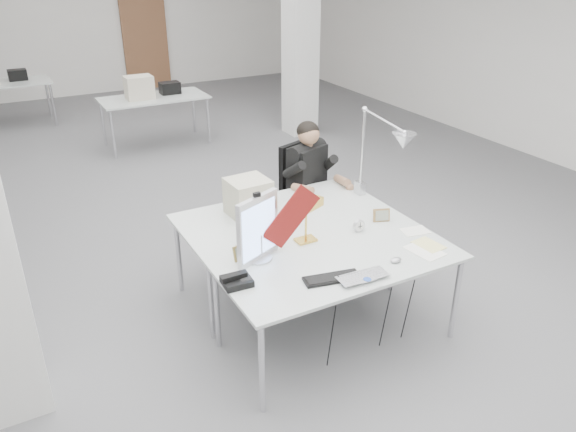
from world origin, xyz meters
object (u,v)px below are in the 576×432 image
at_px(seated_person, 308,166).
at_px(laptop, 367,281).
at_px(desk_main, 340,260).
at_px(beige_monitor, 248,197).
at_px(desk_phone, 237,281).
at_px(office_chair, 305,195).
at_px(bankers_lamp, 306,222).
at_px(architect_lamp, 380,152).
at_px(monitor, 258,229).

height_order(seated_person, laptop, seated_person).
distance_m(desk_main, beige_monitor, 1.07).
height_order(desk_main, desk_phone, desk_phone).
distance_m(office_chair, bankers_lamp, 1.38).
bearing_deg(beige_monitor, architect_lamp, -20.48).
relative_size(office_chair, monitor, 2.24).
relative_size(desk_main, seated_person, 1.96).
height_order(monitor, desk_phone, monitor).
xyz_separation_m(monitor, desk_phone, (-0.28, -0.24, -0.23)).
relative_size(office_chair, bankers_lamp, 3.35).
relative_size(desk_main, beige_monitor, 5.38).
xyz_separation_m(desk_main, office_chair, (0.58, 1.52, -0.18)).
distance_m(laptop, beige_monitor, 1.42).
relative_size(desk_main, bankers_lamp, 5.35).
distance_m(desk_main, desk_phone, 0.81).
bearing_deg(desk_phone, desk_main, 0.26).
bearing_deg(desk_main, desk_phone, 176.69).
bearing_deg(laptop, desk_phone, 155.05).
bearing_deg(bankers_lamp, beige_monitor, 82.84).
relative_size(laptop, beige_monitor, 1.10).
relative_size(monitor, desk_phone, 2.58).
xyz_separation_m(monitor, bankers_lamp, (0.45, 0.08, -0.08)).
distance_m(office_chair, monitor, 1.72).
height_order(desk_main, monitor, monitor).
xyz_separation_m(seated_person, beige_monitor, (-0.85, -0.44, 0.01)).
bearing_deg(beige_monitor, office_chair, 27.16).
distance_m(desk_phone, architect_lamp, 1.82).
xyz_separation_m(desk_main, beige_monitor, (-0.26, 1.03, 0.17)).
relative_size(seated_person, architect_lamp, 0.94).
relative_size(office_chair, desk_phone, 5.78).
height_order(desk_main, architect_lamp, architect_lamp).
height_order(laptop, desk_phone, desk_phone).
bearing_deg(office_chair, laptop, -127.17).
height_order(office_chair, seated_person, seated_person).
bearing_deg(laptop, architect_lamp, 53.44).
bearing_deg(beige_monitor, bankers_lamp, -77.44).
height_order(office_chair, architect_lamp, architect_lamp).
bearing_deg(beige_monitor, seated_person, 24.58).
xyz_separation_m(desk_main, architect_lamp, (0.83, 0.68, 0.50)).
bearing_deg(desk_main, bankers_lamp, 102.40).
bearing_deg(office_chair, desk_phone, -152.87).
distance_m(desk_main, laptop, 0.37).
bearing_deg(desk_main, architect_lamp, 39.31).
distance_m(monitor, architect_lamp, 1.44).
distance_m(office_chair, beige_monitor, 1.04).
height_order(desk_phone, architect_lamp, architect_lamp).
xyz_separation_m(desk_main, desk_phone, (-0.81, 0.05, 0.04)).
height_order(desk_main, seated_person, seated_person).
xyz_separation_m(laptop, bankers_lamp, (-0.06, 0.73, 0.15)).
bearing_deg(monitor, office_chair, 24.51).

